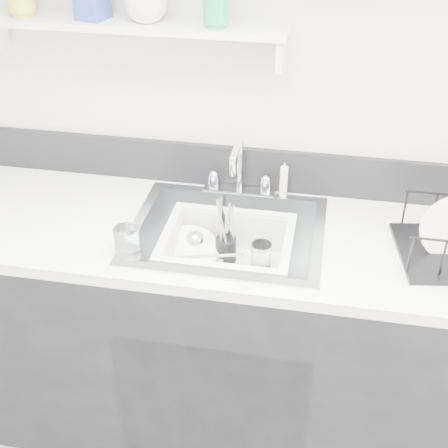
# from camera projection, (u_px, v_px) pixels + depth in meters

# --- Properties ---
(room_shell) EXTENTS (3.50, 3.00, 2.60)m
(room_shell) POSITION_uv_depth(u_px,v_px,m) (138.00, 113.00, 0.99)
(room_shell) COLOR silver
(room_shell) RESTS_ON ground
(counter_run) EXTENTS (3.20, 0.62, 0.92)m
(counter_run) POSITION_uv_depth(u_px,v_px,m) (226.00, 333.00, 2.33)
(counter_run) COLOR black
(counter_run) RESTS_ON ground
(backsplash) EXTENTS (3.20, 0.02, 0.16)m
(backsplash) POSITION_uv_depth(u_px,v_px,m) (241.00, 168.00, 2.27)
(backsplash) COLOR black
(backsplash) RESTS_ON counter_run
(sink) EXTENTS (0.64, 0.52, 0.20)m
(sink) POSITION_uv_depth(u_px,v_px,m) (227.00, 253.00, 2.12)
(sink) COLOR silver
(sink) RESTS_ON counter_run
(faucet) EXTENTS (0.26, 0.18, 0.23)m
(faucet) POSITION_uv_depth(u_px,v_px,m) (239.00, 179.00, 2.24)
(faucet) COLOR silver
(faucet) RESTS_ON counter_run
(side_sprayer) EXTENTS (0.03, 0.03, 0.14)m
(side_sprayer) POSITION_uv_depth(u_px,v_px,m) (284.00, 180.00, 2.22)
(side_sprayer) COLOR silver
(side_sprayer) RESTS_ON counter_run
(wall_shelf) EXTENTS (1.00, 0.16, 0.12)m
(wall_shelf) POSITION_uv_depth(u_px,v_px,m) (132.00, 27.00, 1.99)
(wall_shelf) COLOR silver
(wall_shelf) RESTS_ON room_shell
(wash_tub) EXTENTS (0.44, 0.37, 0.17)m
(wash_tub) POSITION_uv_depth(u_px,v_px,m) (227.00, 256.00, 2.10)
(wash_tub) COLOR silver
(wash_tub) RESTS_ON sink
(plate_stack) EXTENTS (0.24, 0.24, 0.10)m
(plate_stack) POSITION_uv_depth(u_px,v_px,m) (192.00, 256.00, 2.17)
(plate_stack) COLOR white
(plate_stack) RESTS_ON wash_tub
(utensil_cup) EXTENTS (0.07, 0.07, 0.24)m
(utensil_cup) POSITION_uv_depth(u_px,v_px,m) (226.00, 247.00, 2.16)
(utensil_cup) COLOR black
(utensil_cup) RESTS_ON wash_tub
(ladle) EXTENTS (0.24, 0.30, 0.08)m
(ladle) POSITION_uv_depth(u_px,v_px,m) (202.00, 256.00, 2.14)
(ladle) COLOR silver
(ladle) RESTS_ON wash_tub
(tumbler_in_tub) EXTENTS (0.09, 0.09, 0.10)m
(tumbler_in_tub) POSITION_uv_depth(u_px,v_px,m) (261.00, 256.00, 2.13)
(tumbler_in_tub) COLOR white
(tumbler_in_tub) RESTS_ON wash_tub
(tumbler_counter) EXTENTS (0.08, 0.08, 0.11)m
(tumbler_counter) POSITION_uv_depth(u_px,v_px,m) (127.00, 243.00, 1.92)
(tumbler_counter) COLOR white
(tumbler_counter) RESTS_ON counter_run
(bowl_small) EXTENTS (0.11, 0.11, 0.03)m
(bowl_small) POSITION_uv_depth(u_px,v_px,m) (251.00, 284.00, 2.06)
(bowl_small) COLOR white
(bowl_small) RESTS_ON wash_tub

